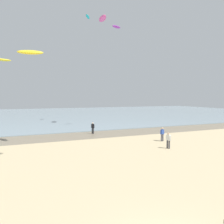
% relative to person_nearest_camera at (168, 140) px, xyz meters
% --- Properties ---
extents(wet_sand_strip, '(120.00, 5.76, 0.01)m').
position_rel_person_nearest_camera_xyz_m(wet_sand_strip, '(-9.40, 10.82, -0.91)').
color(wet_sand_strip, '#7A6D59').
rests_on(wet_sand_strip, ground).
extents(sea, '(160.00, 70.00, 0.10)m').
position_rel_person_nearest_camera_xyz_m(sea, '(-9.40, 48.70, -0.87)').
color(sea, '#7F939E').
rests_on(sea, ground).
extents(person_nearest_camera, '(0.36, 0.52, 1.71)m').
position_rel_person_nearest_camera_xyz_m(person_nearest_camera, '(0.00, 0.00, 0.00)').
color(person_nearest_camera, '#383842').
rests_on(person_nearest_camera, ground).
extents(person_mid_beach, '(0.57, 0.22, 1.71)m').
position_rel_person_nearest_camera_xyz_m(person_mid_beach, '(1.61, 3.37, 0.00)').
color(person_mid_beach, '#4C4C56').
rests_on(person_mid_beach, ground).
extents(person_right_flank, '(0.40, 0.46, 1.71)m').
position_rel_person_nearest_camera_xyz_m(person_right_flank, '(-4.86, 11.75, 0.00)').
color(person_right_flank, '#232328').
rests_on(person_right_flank, ground).
extents(kite_aloft_2, '(1.48, 3.49, 0.63)m').
position_rel_person_nearest_camera_xyz_m(kite_aloft_2, '(-0.72, 18.98, 18.86)').
color(kite_aloft_2, '#E54C99').
extents(kite_aloft_3, '(1.94, 1.26, 0.45)m').
position_rel_person_nearest_camera_xyz_m(kite_aloft_3, '(0.56, 15.51, 16.49)').
color(kite_aloft_3, purple).
extents(kite_aloft_4, '(1.67, 2.38, 0.64)m').
position_rel_person_nearest_camera_xyz_m(kite_aloft_4, '(-2.07, 24.14, 20.76)').
color(kite_aloft_4, '#19B2B7').
extents(kite_aloft_5, '(3.16, 1.68, 0.49)m').
position_rel_person_nearest_camera_xyz_m(kite_aloft_5, '(-18.12, 28.42, 11.81)').
color(kite_aloft_5, yellow).
extents(kite_aloft_8, '(2.13, 1.04, 0.55)m').
position_rel_person_nearest_camera_xyz_m(kite_aloft_8, '(-13.53, 0.19, 8.20)').
color(kite_aloft_8, yellow).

